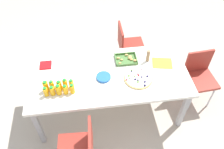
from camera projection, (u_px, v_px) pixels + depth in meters
ground_plane at (109, 108)px, 3.53m from camera, size 12.00×12.00×0.00m
party_table at (109, 78)px, 3.02m from camera, size 2.03×0.96×0.76m
chair_end at (199, 74)px, 3.33m from camera, size 0.43×0.43×0.83m
chair_far_right at (128, 44)px, 3.77m from camera, size 0.40×0.40×0.83m
chair_near_left at (81, 147)px, 2.58m from camera, size 0.42×0.42×0.83m
juice_bottle_0 at (46, 92)px, 2.70m from camera, size 0.05×0.05×0.13m
juice_bottle_1 at (52, 91)px, 2.71m from camera, size 0.06×0.06×0.13m
juice_bottle_2 at (58, 90)px, 2.71m from camera, size 0.06×0.06×0.15m
juice_bottle_3 at (65, 90)px, 2.72m from camera, size 0.05×0.05×0.14m
juice_bottle_4 at (72, 89)px, 2.73m from camera, size 0.05×0.05×0.14m
juice_bottle_5 at (46, 86)px, 2.75m from camera, size 0.06×0.06×0.15m
juice_bottle_6 at (52, 86)px, 2.76m from camera, size 0.06×0.06×0.15m
juice_bottle_7 at (59, 86)px, 2.77m from camera, size 0.06×0.06×0.14m
juice_bottle_8 at (65, 84)px, 2.77m from camera, size 0.06×0.06×0.15m
juice_bottle_9 at (71, 84)px, 2.78m from camera, size 0.06×0.06×0.13m
fruit_pizza at (138, 78)px, 2.91m from camera, size 0.36×0.36×0.05m
snack_tray at (126, 59)px, 3.14m from camera, size 0.29×0.23×0.04m
plate_stack at (104, 77)px, 2.92m from camera, size 0.18×0.18×0.03m
napkin_stack at (46, 65)px, 3.07m from camera, size 0.15×0.15×0.02m
cardboard_tube at (148, 56)px, 3.08m from camera, size 0.04×0.04×0.17m
paper_folder at (162, 63)px, 3.11m from camera, size 0.29×0.25×0.01m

